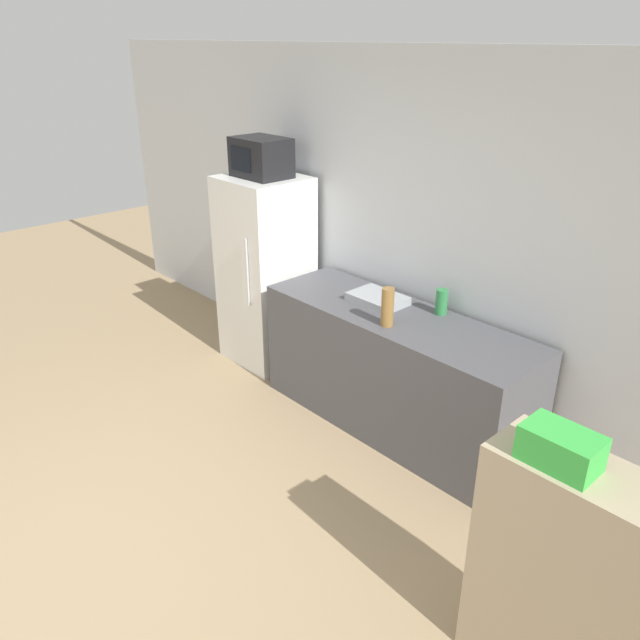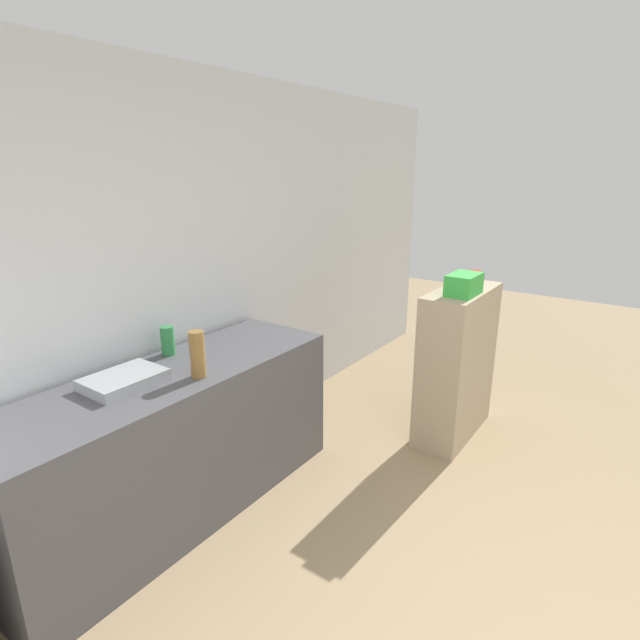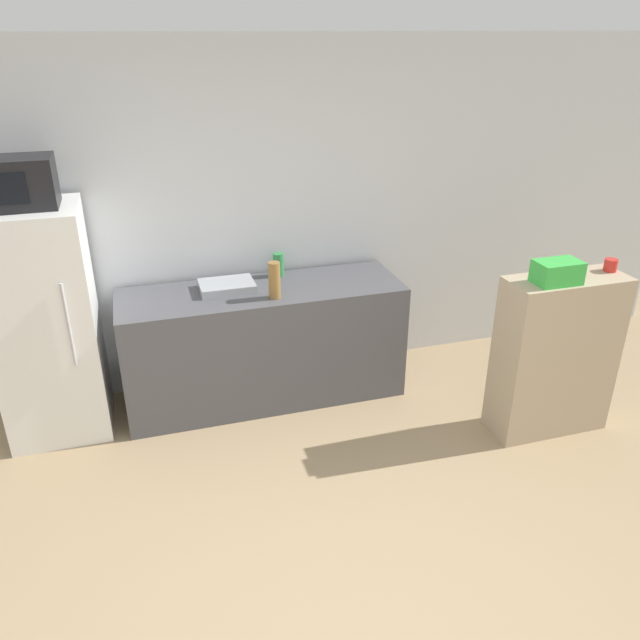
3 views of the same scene
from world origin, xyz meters
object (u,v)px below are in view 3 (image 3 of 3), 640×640
refrigerator (46,325)px  bottle_short (278,265)px  bottle_tall (274,280)px  basket (557,272)px  jar (611,265)px  microwave (17,183)px

refrigerator → bottle_short: refrigerator is taller
bottle_tall → basket: size_ratio=0.91×
refrigerator → basket: (3.17, -1.06, 0.41)m
bottle_tall → jar: jar is taller
bottle_short → refrigerator: bearing=-172.3°
refrigerator → jar: size_ratio=18.74×
bottle_tall → jar: 2.26m
refrigerator → jar: refrigerator is taller
bottle_tall → basket: bearing=-27.9°
refrigerator → basket: bearing=-18.4°
microwave → jar: 3.83m
microwave → basket: (3.18, -1.06, -0.55)m
bottle_tall → jar: size_ratio=3.06×
refrigerator → bottle_tall: size_ratio=6.12×
jar → bottle_tall: bearing=159.6°
bottle_tall → jar: bearing=-20.4°
bottle_tall → basket: 1.86m
microwave → bottle_tall: size_ratio=1.70×
microwave → bottle_tall: microwave is taller
refrigerator → microwave: size_ratio=3.61×
refrigerator → bottle_tall: 1.56m
jar → basket: bearing=-170.5°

